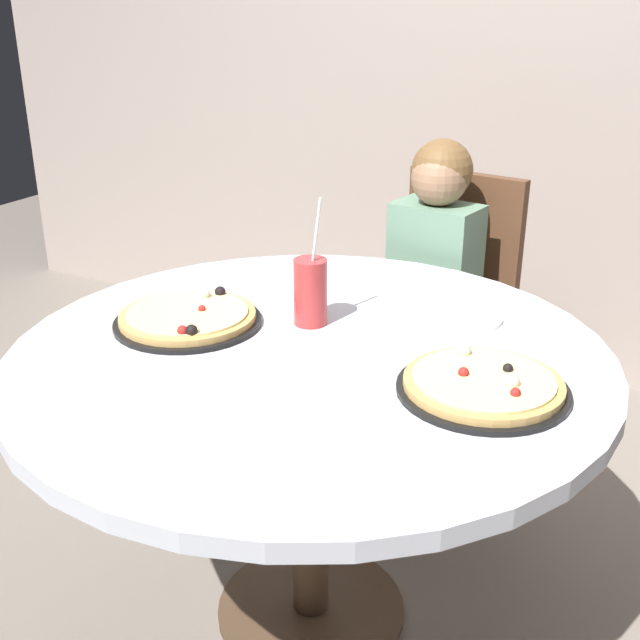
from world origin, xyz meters
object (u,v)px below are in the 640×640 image
Objects in this scene: soda_cup at (310,291)px; pizza_veggie at (188,318)px; diner_child at (419,335)px; pizza_cheese at (483,385)px; chair_wooden at (447,304)px; plate_small at (465,318)px; dining_table at (310,383)px.

pizza_veggie is at bearing -151.55° from soda_cup.
soda_cup is (-0.05, -0.62, 0.35)m from diner_child.
pizza_cheese is 0.50m from soda_cup.
soda_cup is at bearing -95.63° from chair_wooden.
diner_child is 3.52× the size of soda_cup.
chair_wooden is 0.70m from plate_small.
pizza_cheese reaches higher than plate_small.
pizza_cheese is (0.72, -0.01, -0.00)m from pizza_veggie.
pizza_cheese is (0.41, -0.78, 0.28)m from diner_child.
diner_child is 3.15× the size of pizza_cheese.
pizza_veggie is 1.95× the size of plate_small.
diner_child reaches higher than soda_cup.
pizza_veggie is at bearing -150.30° from plate_small.
chair_wooden is 0.86m from soda_cup.
chair_wooden is 3.09× the size of soda_cup.
chair_wooden is at bearing 111.48° from plate_small.
diner_child is at bearing 67.82° from pizza_veggie.
soda_cup reaches higher than dining_table.
diner_child is 0.87m from pizza_veggie.
plate_small is (-0.15, 0.34, -0.01)m from pizza_cheese.
pizza_cheese is (0.40, -0.03, 0.10)m from dining_table.
diner_child is at bearing 90.87° from dining_table.
dining_table is 1.24× the size of diner_child.
diner_child is 0.58m from plate_small.
diner_child is (-0.03, -0.18, -0.05)m from chair_wooden.
soda_cup is 1.71× the size of plate_small.
plate_small is at bearing -58.37° from diner_child.
pizza_veggie is (-0.31, -0.76, 0.28)m from diner_child.
dining_table is 7.45× the size of plate_small.
chair_wooden is at bearing 84.37° from soda_cup.
pizza_veggie is 0.66m from plate_small.
dining_table is at bearing 2.03° from pizza_veggie.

